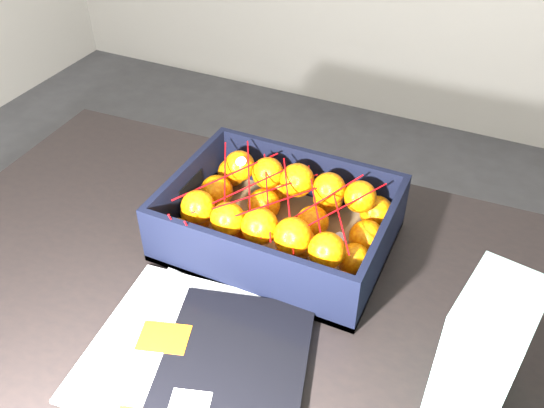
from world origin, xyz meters
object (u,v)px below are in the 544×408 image
at_px(magazine_stack, 189,354).
at_px(retail_carton, 485,350).
at_px(table, 235,323).
at_px(produce_crate, 279,227).

bearing_deg(magazine_stack, retail_carton, 16.39).
xyz_separation_m(table, produce_crate, (0.03, 0.13, 0.13)).
xyz_separation_m(magazine_stack, retail_carton, (0.39, 0.11, 0.09)).
distance_m(magazine_stack, produce_crate, 0.29).
height_order(table, retail_carton, retail_carton).
relative_size(produce_crate, retail_carton, 1.93).
bearing_deg(produce_crate, magazine_stack, -92.66).
bearing_deg(magazine_stack, produce_crate, 87.34).
relative_size(table, retail_carton, 6.13).
distance_m(table, magazine_stack, 0.19).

